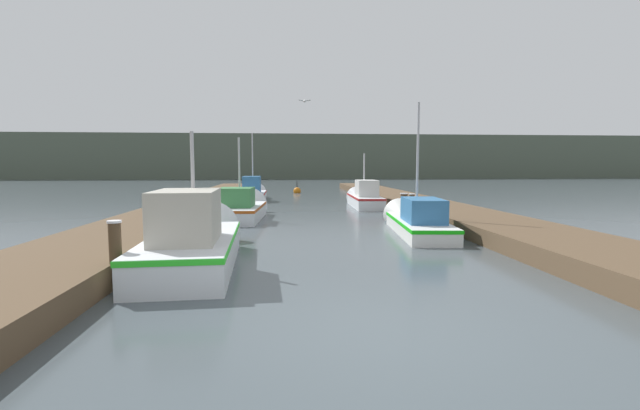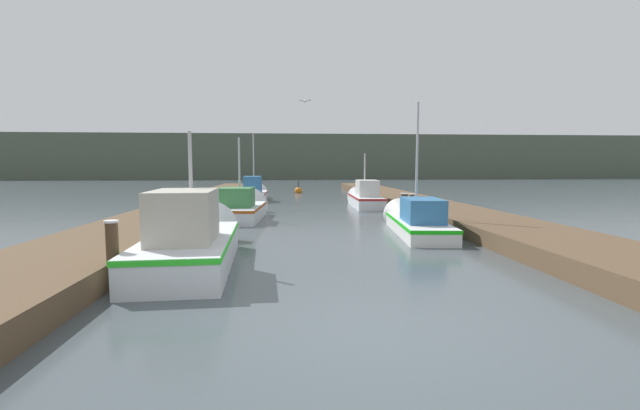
{
  "view_description": "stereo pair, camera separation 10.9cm",
  "coord_description": "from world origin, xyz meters",
  "px_view_note": "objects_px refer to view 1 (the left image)",
  "views": [
    {
      "loc": [
        -1.18,
        -5.32,
        2.2
      ],
      "look_at": [
        0.3,
        12.41,
        0.54
      ],
      "focal_mm": 24.0,
      "sensor_mm": 36.0,
      "label": 1
    },
    {
      "loc": [
        -1.07,
        -5.33,
        2.2
      ],
      "look_at": [
        0.3,
        12.41,
        0.54
      ],
      "focal_mm": 24.0,
      "sensor_mm": 36.0,
      "label": 2
    }
  ],
  "objects_px": {
    "fishing_boat_3": "(364,198)",
    "mooring_piling_1": "(404,203)",
    "channel_buoy": "(297,191)",
    "fishing_boat_4": "(253,193)",
    "seagull_1": "(305,101)",
    "fishing_boat_2": "(242,208)",
    "mooring_piling_0": "(116,255)",
    "fishing_boat_1": "(414,220)",
    "fishing_boat_0": "(196,239)",
    "mooring_piling_2": "(412,206)"
  },
  "relations": [
    {
      "from": "fishing_boat_2",
      "to": "mooring_piling_0",
      "type": "bearing_deg",
      "value": -93.02
    },
    {
      "from": "mooring_piling_2",
      "to": "channel_buoy",
      "type": "height_order",
      "value": "mooring_piling_2"
    },
    {
      "from": "mooring_piling_0",
      "to": "channel_buoy",
      "type": "distance_m",
      "value": 26.58
    },
    {
      "from": "fishing_boat_4",
      "to": "fishing_boat_3",
      "type": "bearing_deg",
      "value": -38.85
    },
    {
      "from": "fishing_boat_2",
      "to": "channel_buoy",
      "type": "relative_size",
      "value": 4.77
    },
    {
      "from": "fishing_boat_1",
      "to": "fishing_boat_3",
      "type": "distance_m",
      "value": 8.72
    },
    {
      "from": "fishing_boat_2",
      "to": "mooring_piling_1",
      "type": "height_order",
      "value": "fishing_boat_2"
    },
    {
      "from": "fishing_boat_1",
      "to": "fishing_boat_3",
      "type": "bearing_deg",
      "value": 95.89
    },
    {
      "from": "fishing_boat_1",
      "to": "mooring_piling_1",
      "type": "bearing_deg",
      "value": 83.29
    },
    {
      "from": "fishing_boat_4",
      "to": "mooring_piling_1",
      "type": "bearing_deg",
      "value": -49.9
    },
    {
      "from": "fishing_boat_1",
      "to": "mooring_piling_1",
      "type": "xyz_separation_m",
      "value": [
        1.06,
        4.97,
        0.1
      ]
    },
    {
      "from": "channel_buoy",
      "to": "mooring_piling_0",
      "type": "bearing_deg",
      "value": -98.61
    },
    {
      "from": "fishing_boat_0",
      "to": "mooring_piling_2",
      "type": "height_order",
      "value": "fishing_boat_0"
    },
    {
      "from": "fishing_boat_2",
      "to": "mooring_piling_0",
      "type": "height_order",
      "value": "fishing_boat_2"
    },
    {
      "from": "mooring_piling_2",
      "to": "channel_buoy",
      "type": "xyz_separation_m",
      "value": [
        -4.21,
        16.85,
        -0.36
      ]
    },
    {
      "from": "fishing_boat_1",
      "to": "mooring_piling_2",
      "type": "bearing_deg",
      "value": 79.96
    },
    {
      "from": "mooring_piling_2",
      "to": "seagull_1",
      "type": "bearing_deg",
      "value": 144.53
    },
    {
      "from": "fishing_boat_1",
      "to": "fishing_boat_0",
      "type": "bearing_deg",
      "value": -141.88
    },
    {
      "from": "fishing_boat_3",
      "to": "seagull_1",
      "type": "xyz_separation_m",
      "value": [
        -3.29,
        -2.53,
        4.7
      ]
    },
    {
      "from": "fishing_boat_4",
      "to": "seagull_1",
      "type": "bearing_deg",
      "value": -68.57
    },
    {
      "from": "mooring_piling_1",
      "to": "channel_buoy",
      "type": "height_order",
      "value": "channel_buoy"
    },
    {
      "from": "channel_buoy",
      "to": "fishing_boat_4",
      "type": "bearing_deg",
      "value": -115.66
    },
    {
      "from": "fishing_boat_1",
      "to": "fishing_boat_2",
      "type": "height_order",
      "value": "fishing_boat_1"
    },
    {
      "from": "seagull_1",
      "to": "fishing_boat_1",
      "type": "bearing_deg",
      "value": 119.91
    },
    {
      "from": "fishing_boat_3",
      "to": "mooring_piling_2",
      "type": "height_order",
      "value": "fishing_boat_3"
    },
    {
      "from": "fishing_boat_0",
      "to": "fishing_boat_3",
      "type": "xyz_separation_m",
      "value": [
        6.27,
        12.83,
        -0.06
      ]
    },
    {
      "from": "channel_buoy",
      "to": "seagull_1",
      "type": "height_order",
      "value": "seagull_1"
    },
    {
      "from": "mooring_piling_0",
      "to": "seagull_1",
      "type": "relative_size",
      "value": 2.25
    },
    {
      "from": "fishing_boat_4",
      "to": "mooring_piling_2",
      "type": "height_order",
      "value": "fishing_boat_4"
    },
    {
      "from": "fishing_boat_0",
      "to": "fishing_boat_2",
      "type": "bearing_deg",
      "value": 85.61
    },
    {
      "from": "fishing_boat_1",
      "to": "fishing_boat_3",
      "type": "relative_size",
      "value": 1.08
    },
    {
      "from": "fishing_boat_2",
      "to": "mooring_piling_0",
      "type": "relative_size",
      "value": 4.22
    },
    {
      "from": "fishing_boat_3",
      "to": "channel_buoy",
      "type": "distance_m",
      "value": 11.76
    },
    {
      "from": "fishing_boat_1",
      "to": "channel_buoy",
      "type": "height_order",
      "value": "fishing_boat_1"
    },
    {
      "from": "fishing_boat_1",
      "to": "seagull_1",
      "type": "bearing_deg",
      "value": 123.89
    },
    {
      "from": "fishing_boat_3",
      "to": "mooring_piling_1",
      "type": "bearing_deg",
      "value": -71.34
    },
    {
      "from": "mooring_piling_0",
      "to": "seagull_1",
      "type": "bearing_deg",
      "value": 72.43
    },
    {
      "from": "fishing_boat_0",
      "to": "mooring_piling_2",
      "type": "distance_m",
      "value": 10.26
    },
    {
      "from": "fishing_boat_2",
      "to": "mooring_piling_2",
      "type": "height_order",
      "value": "fishing_boat_2"
    },
    {
      "from": "fishing_boat_1",
      "to": "mooring_piling_0",
      "type": "distance_m",
      "value": 9.64
    },
    {
      "from": "fishing_boat_2",
      "to": "fishing_boat_3",
      "type": "height_order",
      "value": "fishing_boat_2"
    },
    {
      "from": "mooring_piling_0",
      "to": "mooring_piling_1",
      "type": "xyz_separation_m",
      "value": [
        8.38,
        11.23,
        -0.15
      ]
    },
    {
      "from": "seagull_1",
      "to": "fishing_boat_2",
      "type": "bearing_deg",
      "value": 37.8
    },
    {
      "from": "fishing_boat_3",
      "to": "channel_buoy",
      "type": "height_order",
      "value": "fishing_boat_3"
    },
    {
      "from": "fishing_boat_0",
      "to": "mooring_piling_1",
      "type": "distance_m",
      "value": 11.72
    },
    {
      "from": "fishing_boat_2",
      "to": "fishing_boat_1",
      "type": "bearing_deg",
      "value": -30.58
    },
    {
      "from": "fishing_boat_0",
      "to": "channel_buoy",
      "type": "distance_m",
      "value": 24.32
    },
    {
      "from": "fishing_boat_3",
      "to": "mooring_piling_0",
      "type": "bearing_deg",
      "value": -114.11
    },
    {
      "from": "mooring_piling_0",
      "to": "mooring_piling_1",
      "type": "distance_m",
      "value": 14.01
    },
    {
      "from": "fishing_boat_4",
      "to": "mooring_piling_1",
      "type": "xyz_separation_m",
      "value": [
        7.41,
        -8.79,
        0.04
      ]
    }
  ]
}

